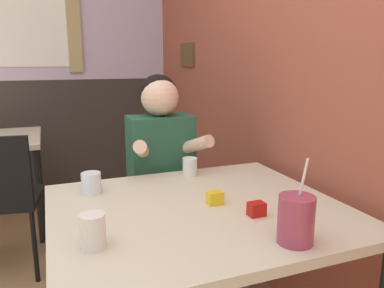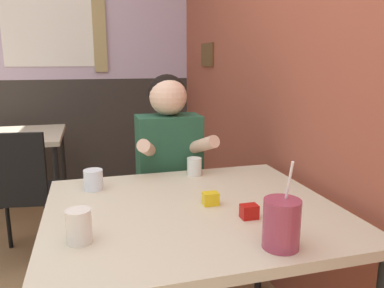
% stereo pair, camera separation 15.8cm
% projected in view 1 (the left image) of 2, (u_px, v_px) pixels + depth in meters
% --- Properties ---
extents(brick_wall_right, '(0.08, 4.66, 2.70)m').
position_uv_depth(brick_wall_right, '(226.00, 48.00, 2.50)').
color(brick_wall_right, '#9E4C38').
rests_on(brick_wall_right, ground_plane).
extents(back_wall, '(5.25, 0.09, 2.70)m').
position_uv_depth(back_wall, '(40.00, 51.00, 3.32)').
color(back_wall, silver).
rests_on(back_wall, ground_plane).
extents(main_table, '(1.10, 0.95, 0.72)m').
position_uv_depth(main_table, '(198.00, 220.00, 1.45)').
color(main_table, beige).
rests_on(main_table, ground_plane).
extents(chair_near_window, '(0.46, 0.46, 0.88)m').
position_uv_depth(chair_near_window, '(0.00, 194.00, 2.15)').
color(chair_near_window, black).
rests_on(chair_near_window, ground_plane).
extents(person_seated, '(0.42, 0.40, 1.20)m').
position_uv_depth(person_seated, '(161.00, 180.00, 2.05)').
color(person_seated, '#235138').
rests_on(person_seated, ground_plane).
extents(cocktail_pitcher, '(0.11, 0.11, 0.27)m').
position_uv_depth(cocktail_pitcher, '(296.00, 220.00, 1.14)').
color(cocktail_pitcher, '#99384C').
rests_on(cocktail_pitcher, main_table).
extents(glass_near_pitcher, '(0.08, 0.08, 0.09)m').
position_uv_depth(glass_near_pitcher, '(91.00, 183.00, 1.58)').
color(glass_near_pitcher, silver).
rests_on(glass_near_pitcher, main_table).
extents(glass_center, '(0.07, 0.07, 0.09)m').
position_uv_depth(glass_center, '(190.00, 167.00, 1.83)').
color(glass_center, silver).
rests_on(glass_center, main_table).
extents(glass_far_side, '(0.08, 0.08, 0.11)m').
position_uv_depth(glass_far_side, '(93.00, 231.00, 1.11)').
color(glass_far_side, silver).
rests_on(glass_far_side, main_table).
extents(condiment_ketchup, '(0.06, 0.04, 0.05)m').
position_uv_depth(condiment_ketchup, '(257.00, 209.00, 1.35)').
color(condiment_ketchup, '#B7140F').
rests_on(condiment_ketchup, main_table).
extents(condiment_mustard, '(0.06, 0.04, 0.05)m').
position_uv_depth(condiment_mustard, '(215.00, 198.00, 1.46)').
color(condiment_mustard, yellow).
rests_on(condiment_mustard, main_table).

